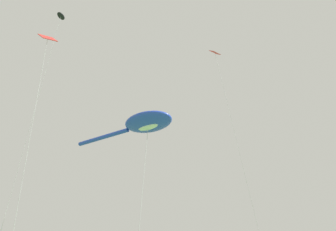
{
  "coord_description": "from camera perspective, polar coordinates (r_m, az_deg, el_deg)",
  "views": [
    {
      "loc": [
        -7.15,
        -1.1,
        1.32
      ],
      "look_at": [
        -1.49,
        9.51,
        8.5
      ],
      "focal_mm": 29.78,
      "sensor_mm": 36.0,
      "label": 1
    }
  ],
  "objects": [
    {
      "name": "small_kite_diamond_red",
      "position": [
        30.21,
        -21.31,
        17.59
      ],
      "size": [
        1.06,
        3.87,
        23.68
      ],
      "rotation": [
        0.0,
        0.0,
        0.82
      ],
      "color": "black",
      "rests_on": "ground"
    },
    {
      "name": "small_kite_bird_shape",
      "position": [
        19.33,
        -23.64,
        12.96
      ],
      "size": [
        1.85,
        0.9,
        15.07
      ],
      "rotation": [
        0.0,
        0.0,
        -0.96
      ],
      "color": "red",
      "rests_on": "ground"
    },
    {
      "name": "big_show_kite",
      "position": [
        21.88,
        -4.62,
        -1.62
      ],
      "size": [
        6.22,
        8.8,
        12.46
      ],
      "rotation": [
        0.0,
        0.0,
        -1.02
      ],
      "color": "blue",
      "rests_on": "ground"
    },
    {
      "name": "small_kite_triangle_green",
      "position": [
        34.07,
        9.96,
        10.96
      ],
      "size": [
        2.44,
        1.89,
        25.57
      ],
      "rotation": [
        0.0,
        0.0,
        -1.6
      ],
      "color": "red",
      "rests_on": "ground"
    }
  ]
}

